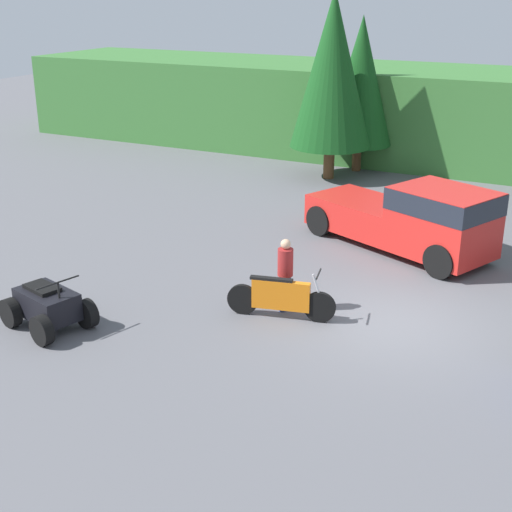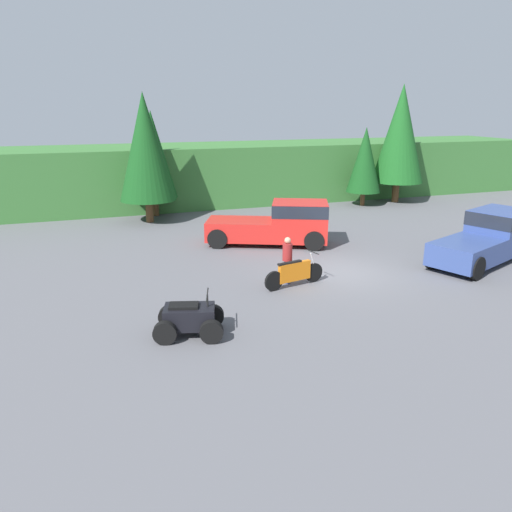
{
  "view_description": "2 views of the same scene",
  "coord_description": "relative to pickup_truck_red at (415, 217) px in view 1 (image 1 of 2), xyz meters",
  "views": [
    {
      "loc": [
        3.68,
        -13.89,
        6.94
      ],
      "look_at": [
        -3.37,
        0.13,
        0.95
      ],
      "focal_mm": 50.0,
      "sensor_mm": 36.0,
      "label": 1
    },
    {
      "loc": [
        -8.92,
        -16.14,
        6.16
      ],
      "look_at": [
        -3.37,
        0.13,
        0.95
      ],
      "focal_mm": 35.0,
      "sensor_mm": 36.0,
      "label": 2
    }
  ],
  "objects": [
    {
      "name": "pickup_truck_red",
      "position": [
        0.0,
        0.0,
        0.0
      ],
      "size": [
        5.77,
        3.94,
        2.0
      ],
      "rotation": [
        0.0,
        0.0,
        -0.41
      ],
      "color": "red",
      "rests_on": "ground_plane"
    },
    {
      "name": "ground_plane",
      "position": [
        0.73,
        -4.47,
        -1.05
      ],
      "size": [
        80.0,
        80.0,
        0.0
      ],
      "primitive_type": "plane",
      "color": "#5B5B60"
    },
    {
      "name": "rider_person",
      "position": [
        -1.64,
        -4.88,
        -0.13
      ],
      "size": [
        0.38,
        0.38,
        1.7
      ],
      "rotation": [
        0.0,
        0.0,
        -0.1
      ],
      "color": "navy",
      "rests_on": "ground_plane"
    },
    {
      "name": "hillside_backdrop",
      "position": [
        0.73,
        11.53,
        0.8
      ],
      "size": [
        44.0,
        6.0,
        3.7
      ],
      "color": "#387033",
      "rests_on": "ground_plane"
    },
    {
      "name": "quad_atv",
      "position": [
        -5.83,
        -7.97,
        -0.57
      ],
      "size": [
        2.17,
        1.78,
        1.2
      ],
      "rotation": [
        0.0,
        0.0,
        -0.28
      ],
      "color": "black",
      "rests_on": "ground_plane"
    },
    {
      "name": "tree_mid_left",
      "position": [
        -4.49,
        8.24,
        2.43
      ],
      "size": [
        2.6,
        2.6,
        5.91
      ],
      "color": "brown",
      "rests_on": "ground_plane"
    },
    {
      "name": "dirt_bike",
      "position": [
        -1.54,
        -5.32,
        -0.56
      ],
      "size": [
        2.4,
        0.8,
        1.15
      ],
      "rotation": [
        0.0,
        0.0,
        0.22
      ],
      "color": "black",
      "rests_on": "ground_plane"
    },
    {
      "name": "tree_left",
      "position": [
        -5.05,
        6.64,
        2.98
      ],
      "size": [
        3.02,
        3.02,
        6.85
      ],
      "color": "brown",
      "rests_on": "ground_plane"
    }
  ]
}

